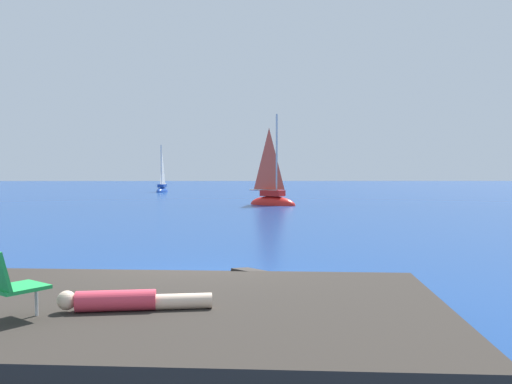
% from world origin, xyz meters
% --- Properties ---
extents(ground_plane, '(160.00, 160.00, 0.00)m').
position_xyz_m(ground_plane, '(0.00, 0.00, 0.00)').
color(ground_plane, navy).
extents(shore_ledge, '(7.43, 4.80, 0.52)m').
position_xyz_m(shore_ledge, '(-0.11, -3.44, 0.26)').
color(shore_ledge, '#2D2823').
rests_on(shore_ledge, ground).
extents(boulder_seaward, '(1.47, 1.68, 1.13)m').
position_xyz_m(boulder_seaward, '(1.39, -0.86, 0.00)').
color(boulder_seaward, '#2F2B26').
rests_on(boulder_seaward, ground).
extents(boulder_inland, '(1.73, 1.57, 0.89)m').
position_xyz_m(boulder_inland, '(0.46, -1.47, 0.00)').
color(boulder_inland, '#292320').
rests_on(boulder_inland, ground).
extents(sailboat_near, '(3.08, 2.59, 5.77)m').
position_xyz_m(sailboat_near, '(2.42, 21.87, 0.31)').
color(sailboat_near, red).
rests_on(sailboat_near, ground).
extents(sailboat_far, '(1.10, 2.53, 4.61)m').
position_xyz_m(sailboat_far, '(-6.71, 39.23, 0.25)').
color(sailboat_far, '#193D99').
rests_on(sailboat_far, ground).
extents(person_sunbather, '(1.76, 0.38, 0.25)m').
position_xyz_m(person_sunbather, '(-0.32, -3.80, 0.64)').
color(person_sunbather, '#DB384C').
rests_on(person_sunbather, shore_ledge).
extents(beach_chair, '(0.75, 0.76, 0.80)m').
position_xyz_m(beach_chair, '(-1.49, -4.26, 0.96)').
color(beach_chair, green).
rests_on(beach_chair, shore_ledge).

